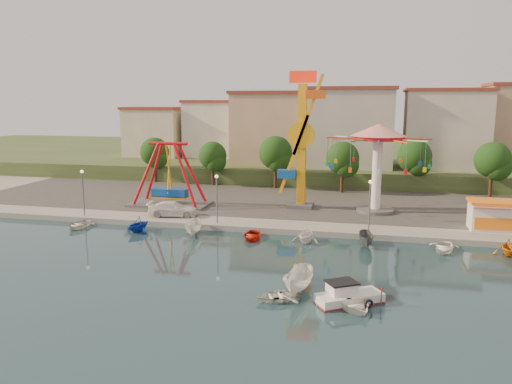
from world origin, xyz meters
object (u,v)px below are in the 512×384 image
(cabin_motorboat, at_px, (348,297))
(van, at_px, (173,209))
(wave_swinger, at_px, (378,148))
(rowboat_a, at_px, (351,302))
(kamikaze_tower, at_px, (303,143))
(pirate_ship_ride, at_px, (169,175))
(skiff, at_px, (299,281))

(cabin_motorboat, bearing_deg, van, 105.06)
(wave_swinger, bearing_deg, rowboat_a, -93.34)
(kamikaze_tower, distance_m, cabin_motorboat, 29.09)
(cabin_motorboat, distance_m, rowboat_a, 0.80)
(van, bearing_deg, pirate_ship_ride, 16.78)
(wave_swinger, xyz_separation_m, rowboat_a, (-1.60, -27.49, -7.78))
(rowboat_a, relative_size, van, 0.70)
(rowboat_a, height_order, skiff, skiff)
(cabin_motorboat, relative_size, van, 0.84)
(kamikaze_tower, height_order, skiff, kamikaze_tower)
(kamikaze_tower, height_order, rowboat_a, kamikaze_tower)
(pirate_ship_ride, xyz_separation_m, van, (2.76, -5.61, -2.96))
(pirate_ship_ride, xyz_separation_m, wave_swinger, (25.29, 1.91, 3.80))
(skiff, bearing_deg, van, 140.32)
(cabin_motorboat, height_order, rowboat_a, cabin_motorboat)
(wave_swinger, height_order, skiff, wave_swinger)
(kamikaze_tower, xyz_separation_m, cabin_motorboat, (6.91, -27.05, -8.15))
(cabin_motorboat, bearing_deg, wave_swinger, 53.98)
(pirate_ship_ride, distance_m, cabin_motorboat, 34.36)
(wave_swinger, bearing_deg, kamikaze_tower, 177.99)
(rowboat_a, bearing_deg, pirate_ship_ride, 102.36)
(kamikaze_tower, bearing_deg, wave_swinger, -2.01)
(wave_swinger, bearing_deg, pirate_ship_ride, -175.69)
(rowboat_a, xyz_separation_m, van, (-20.93, 19.97, 1.01))
(skiff, xyz_separation_m, van, (-17.12, 18.20, 0.55))
(pirate_ship_ride, xyz_separation_m, skiff, (19.88, -23.81, -3.51))
(wave_swinger, relative_size, van, 2.03)
(rowboat_a, bearing_deg, van, 105.91)
(cabin_motorboat, distance_m, van, 28.23)
(skiff, relative_size, van, 0.80)
(wave_swinger, height_order, cabin_motorboat, wave_swinger)
(cabin_motorboat, xyz_separation_m, rowboat_a, (0.28, -0.74, -0.01))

